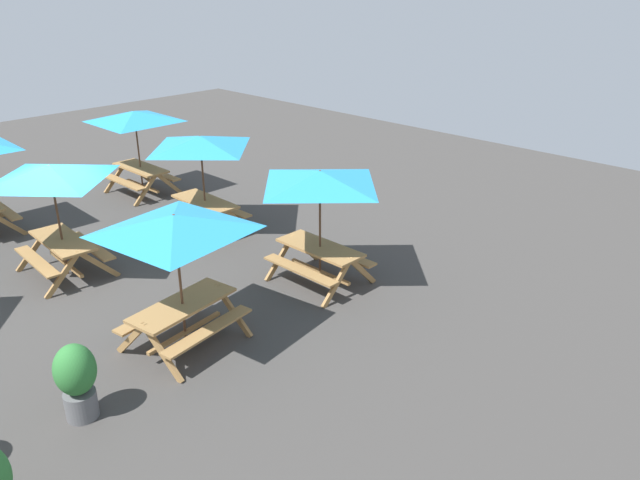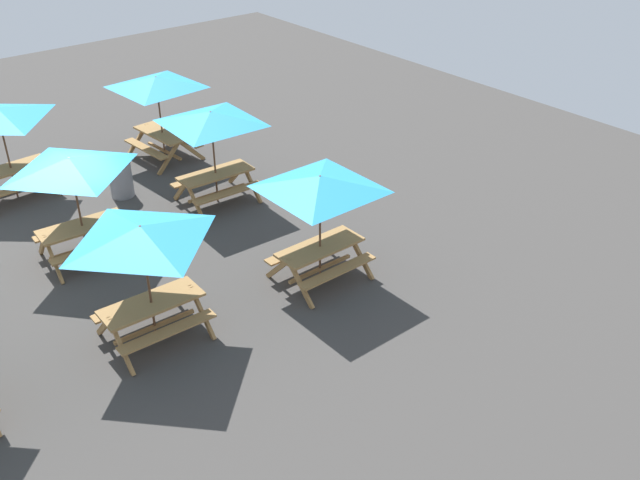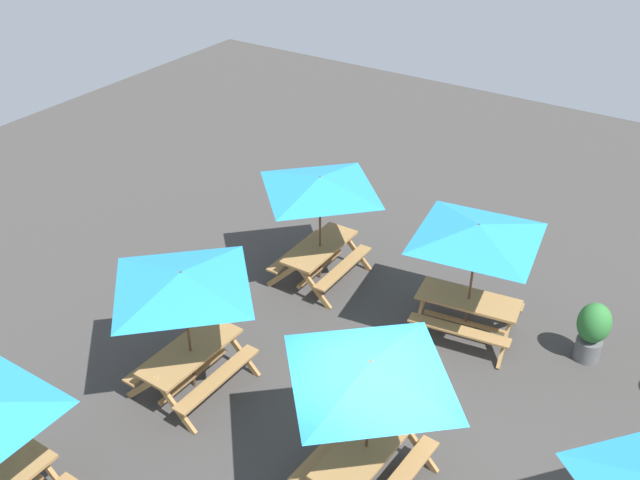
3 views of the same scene
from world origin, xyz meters
The scene contains 6 objects.
ground_plane centered at (0.00, 0.00, 0.00)m, with size 31.48×31.48×0.00m, color #3D3A38.
picnic_table_1 centered at (3.64, 3.46, 1.99)m, with size 2.01×2.01×2.34m.
picnic_table_4 centered at (-0.14, 3.49, 1.99)m, with size 2.05×2.05×2.34m.
picnic_table_5 centered at (3.62, 0.29, 1.99)m, with size 2.80×2.80×2.34m.
picnic_table_7 centered at (-0.31, 0.13, 1.99)m, with size 2.12×2.12×2.34m.
potted_plant_2 centered at (4.13, -1.77, 0.63)m, with size 0.56×0.56×1.15m.
Camera 3 is at (-6.35, -3.06, 8.34)m, focal length 40.00 mm.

